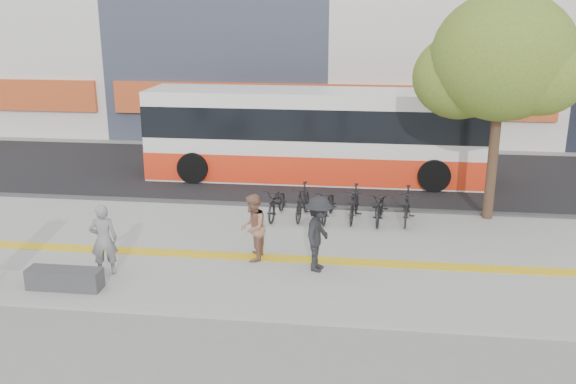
# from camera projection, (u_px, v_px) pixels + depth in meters

# --- Properties ---
(ground) EXTENTS (120.00, 120.00, 0.00)m
(ground) POSITION_uv_depth(u_px,v_px,m) (199.00, 275.00, 14.14)
(ground) COLOR slate
(ground) RESTS_ON ground
(sidewalk) EXTENTS (40.00, 7.00, 0.08)m
(sidewalk) POSITION_uv_depth(u_px,v_px,m) (214.00, 249.00, 15.55)
(sidewalk) COLOR slate
(sidewalk) RESTS_ON ground
(tactile_strip) EXTENTS (40.00, 0.45, 0.01)m
(tactile_strip) POSITION_uv_depth(u_px,v_px,m) (209.00, 255.00, 15.06)
(tactile_strip) COLOR yellow
(tactile_strip) RESTS_ON sidewalk
(street) EXTENTS (40.00, 8.00, 0.06)m
(street) POSITION_uv_depth(u_px,v_px,m) (263.00, 173.00, 22.68)
(street) COLOR black
(street) RESTS_ON ground
(curb) EXTENTS (40.00, 0.25, 0.14)m
(curb) POSITION_uv_depth(u_px,v_px,m) (242.00, 205.00, 18.87)
(curb) COLOR #323235
(curb) RESTS_ON ground
(bench) EXTENTS (1.60, 0.45, 0.45)m
(bench) POSITION_uv_depth(u_px,v_px,m) (65.00, 279.00, 13.22)
(bench) COLOR #323235
(bench) RESTS_ON sidewalk
(street_tree) EXTENTS (4.40, 3.80, 6.31)m
(street_tree) POSITION_uv_depth(u_px,v_px,m) (501.00, 60.00, 16.55)
(street_tree) COLOR #3A271A
(street_tree) RESTS_ON sidewalk
(bus) EXTENTS (11.55, 2.74, 3.08)m
(bus) POSITION_uv_depth(u_px,v_px,m) (314.00, 137.00, 21.55)
(bus) COLOR white
(bus) RESTS_ON street
(bicycle_row) EXTENTS (4.36, 1.78, 1.00)m
(bicycle_row) POSITION_uv_depth(u_px,v_px,m) (340.00, 204.00, 17.41)
(bicycle_row) COLOR black
(bicycle_row) RESTS_ON sidewalk
(seated_woman) EXTENTS (0.69, 0.56, 1.65)m
(seated_woman) POSITION_uv_depth(u_px,v_px,m) (104.00, 240.00, 13.78)
(seated_woman) COLOR black
(seated_woman) RESTS_ON sidewalk
(pedestrian_tan) EXTENTS (0.62, 0.79, 1.61)m
(pedestrian_tan) POSITION_uv_depth(u_px,v_px,m) (253.00, 228.00, 14.58)
(pedestrian_tan) COLOR #96674F
(pedestrian_tan) RESTS_ON sidewalk
(pedestrian_dark) EXTENTS (0.85, 1.23, 1.75)m
(pedestrian_dark) POSITION_uv_depth(u_px,v_px,m) (319.00, 234.00, 13.98)
(pedestrian_dark) COLOR black
(pedestrian_dark) RESTS_ON sidewalk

